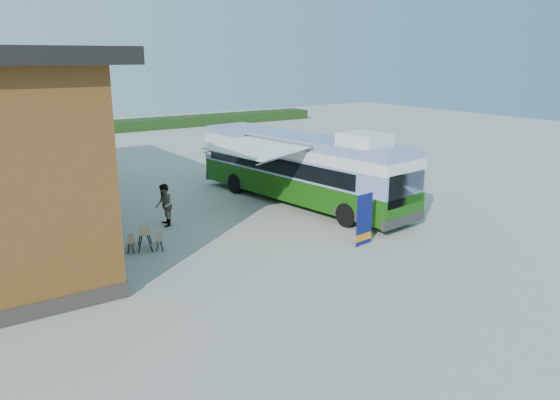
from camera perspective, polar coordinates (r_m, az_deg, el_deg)
ground at (r=20.55m, az=1.79°, el=-5.79°), size 100.00×100.00×0.00m
hedge at (r=57.32m, az=-14.37°, el=7.65°), size 40.00×3.00×1.00m
bus at (r=27.28m, az=2.23°, el=3.55°), size 4.30×13.17×3.97m
awning at (r=25.66m, az=-2.40°, el=5.06°), size 3.50×5.05×0.55m
banner at (r=21.61m, az=8.77°, el=-2.53°), size 0.90×0.26×2.08m
picnic_table at (r=21.70m, az=-13.98°, el=-3.56°), size 1.62×1.53×0.74m
person_a at (r=27.82m, az=-21.57°, el=0.57°), size 0.74×0.59×1.76m
person_b at (r=24.27m, az=-12.01°, el=-0.54°), size 0.90×1.05×1.87m
slurry_tanker at (r=33.00m, az=-23.34°, el=3.56°), size 2.45×6.89×2.55m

